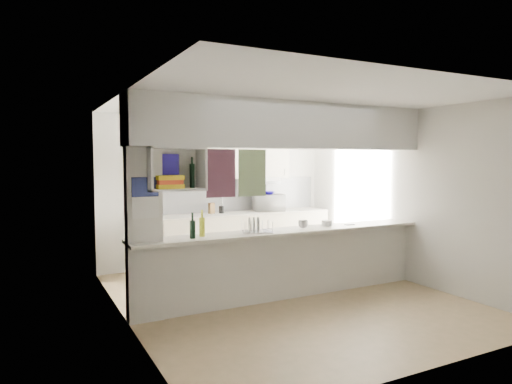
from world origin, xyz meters
TOP-DOWN VIEW (x-y plane):
  - floor at (0.00, 0.00)m, footprint 4.80×4.80m
  - ceiling at (0.00, 0.00)m, footprint 4.80×4.80m
  - wall_back at (0.00, 2.40)m, footprint 4.20×0.00m
  - wall_left at (-2.10, 0.00)m, footprint 0.00×4.80m
  - wall_right at (2.10, 0.00)m, footprint 0.00×4.80m
  - servery_partition at (-0.17, 0.00)m, footprint 4.20×0.50m
  - cubby_shelf at (-1.57, -0.06)m, footprint 0.65×0.35m
  - kitchen_run at (0.16, 2.14)m, footprint 3.60×0.63m
  - microwave at (0.89, 2.10)m, footprint 0.62×0.48m
  - bowl at (0.89, 2.13)m, footprint 0.22×0.22m
  - dish_rack at (-0.44, 0.01)m, footprint 0.45×0.39m
  - cup at (0.23, -0.05)m, footprint 0.18×0.18m
  - wine_bottles at (-1.26, -0.02)m, footprint 0.22×0.15m
  - plastic_tubs at (0.73, 0.07)m, footprint 0.49×0.18m
  - utensil_jar at (-0.03, 2.15)m, footprint 0.09×0.09m
  - knife_block at (-0.20, 2.18)m, footprint 0.11×0.10m

SIDE VIEW (x-z plane):
  - floor at x=0.00m, z-range 0.00..0.00m
  - kitchen_run at x=0.16m, z-range -0.29..1.95m
  - plastic_tubs at x=0.73m, z-range 0.92..0.99m
  - utensil_jar at x=-0.03m, z-range 0.92..1.05m
  - cup at x=0.23m, z-range 0.94..1.04m
  - dish_rack at x=-0.44m, z-range 0.90..1.10m
  - knife_block at x=-0.20m, z-range 0.92..1.11m
  - wine_bottles at x=-1.26m, z-range 0.88..1.20m
  - microwave at x=0.89m, z-range 0.92..1.22m
  - bowl at x=0.89m, z-range 1.22..1.28m
  - wall_back at x=0.00m, z-range -0.80..3.40m
  - wall_left at x=-2.10m, z-range -1.10..3.70m
  - wall_right at x=2.10m, z-range -1.10..3.70m
  - servery_partition at x=-0.17m, z-range 0.36..2.96m
  - cubby_shelf at x=-1.57m, z-range 1.46..1.96m
  - ceiling at x=0.00m, z-range 2.60..2.60m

